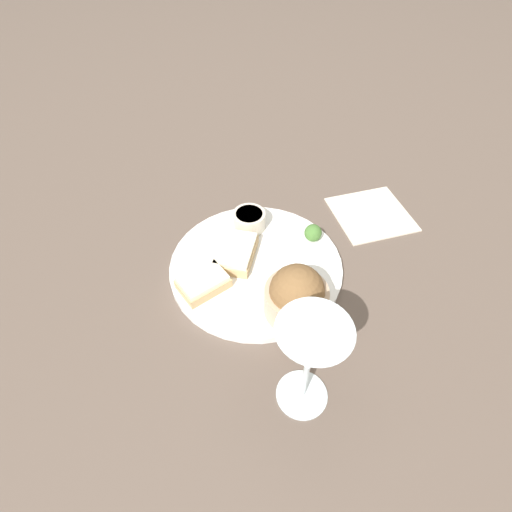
# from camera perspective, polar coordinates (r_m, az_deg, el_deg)

# --- Properties ---
(ground_plane) EXTENTS (4.00, 4.00, 0.00)m
(ground_plane) POSITION_cam_1_polar(r_m,az_deg,el_deg) (0.71, 0.00, -1.84)
(ground_plane) COLOR brown
(dinner_plate) EXTENTS (0.30, 0.30, 0.01)m
(dinner_plate) POSITION_cam_1_polar(r_m,az_deg,el_deg) (0.71, 0.00, -1.47)
(dinner_plate) COLOR white
(dinner_plate) RESTS_ON ground_plane
(salad_bowl) EXTENTS (0.10, 0.10, 0.09)m
(salad_bowl) POSITION_cam_1_polar(r_m,az_deg,el_deg) (0.61, 5.79, -5.63)
(salad_bowl) COLOR tan
(salad_bowl) RESTS_ON dinner_plate
(sauce_ramekin) EXTENTS (0.06, 0.06, 0.03)m
(sauce_ramekin) POSITION_cam_1_polar(r_m,az_deg,el_deg) (0.75, -0.97, 5.22)
(sauce_ramekin) COLOR beige
(sauce_ramekin) RESTS_ON dinner_plate
(cheese_toast_near) EXTENTS (0.11, 0.10, 0.03)m
(cheese_toast_near) POSITION_cam_1_polar(r_m,az_deg,el_deg) (0.70, -2.89, 0.51)
(cheese_toast_near) COLOR tan
(cheese_toast_near) RESTS_ON dinner_plate
(cheese_toast_far) EXTENTS (0.09, 0.07, 0.03)m
(cheese_toast_far) POSITION_cam_1_polar(r_m,az_deg,el_deg) (0.66, -7.57, -3.74)
(cheese_toast_far) COLOR tan
(cheese_toast_far) RESTS_ON dinner_plate
(wine_glass) EXTENTS (0.09, 0.09, 0.17)m
(wine_glass) POSITION_cam_1_polar(r_m,az_deg,el_deg) (0.48, 7.79, -13.34)
(wine_glass) COLOR silver
(wine_glass) RESTS_ON ground_plane
(garnish) EXTENTS (0.03, 0.03, 0.03)m
(garnish) POSITION_cam_1_polar(r_m,az_deg,el_deg) (0.74, 8.15, 3.31)
(garnish) COLOR #477533
(garnish) RESTS_ON dinner_plate
(napkin) EXTENTS (0.20, 0.20, 0.01)m
(napkin) POSITION_cam_1_polar(r_m,az_deg,el_deg) (0.84, 16.14, 5.83)
(napkin) COLOR beige
(napkin) RESTS_ON ground_plane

